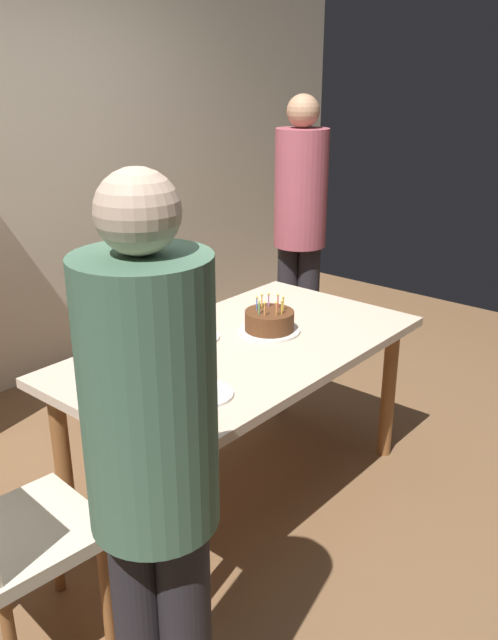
# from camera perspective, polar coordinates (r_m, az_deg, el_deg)

# --- Properties ---
(ground) EXTENTS (6.40, 6.40, 0.00)m
(ground) POSITION_cam_1_polar(r_m,az_deg,el_deg) (3.24, -0.59, -14.40)
(ground) COLOR brown
(dining_table) EXTENTS (1.64, 0.91, 0.75)m
(dining_table) POSITION_cam_1_polar(r_m,az_deg,el_deg) (2.91, -0.64, -3.78)
(dining_table) COLOR beige
(dining_table) RESTS_ON ground
(birthday_cake) EXTENTS (0.28, 0.28, 0.17)m
(birthday_cake) POSITION_cam_1_polar(r_m,az_deg,el_deg) (2.99, 1.81, -0.19)
(birthday_cake) COLOR silver
(birthday_cake) RESTS_ON dining_table
(plate_near_celebrant) EXTENTS (0.22, 0.22, 0.01)m
(plate_near_celebrant) POSITION_cam_1_polar(r_m,az_deg,el_deg) (2.45, -3.91, -6.36)
(plate_near_celebrant) COLOR white
(plate_near_celebrant) RESTS_ON dining_table
(plate_far_side) EXTENTS (0.22, 0.22, 0.01)m
(plate_far_side) POSITION_cam_1_polar(r_m,az_deg,el_deg) (2.94, -4.69, -1.50)
(plate_far_side) COLOR white
(plate_far_side) RESTS_ON dining_table
(fork_near_celebrant) EXTENTS (0.18, 0.05, 0.01)m
(fork_near_celebrant) POSITION_cam_1_polar(r_m,az_deg,el_deg) (2.36, -6.91, -7.64)
(fork_near_celebrant) COLOR silver
(fork_near_celebrant) RESTS_ON dining_table
(fork_far_side) EXTENTS (0.18, 0.03, 0.01)m
(fork_far_side) POSITION_cam_1_polar(r_m,az_deg,el_deg) (2.84, -6.81, -2.54)
(fork_far_side) COLOR silver
(fork_far_side) RESTS_ON dining_table
(chair_spindle_back) EXTENTS (0.52, 0.52, 0.95)m
(chair_spindle_back) POSITION_cam_1_polar(r_m,az_deg,el_deg) (3.56, -8.97, -2.80)
(chair_spindle_back) COLOR tan
(chair_spindle_back) RESTS_ON ground
(person_celebrant) EXTENTS (0.32, 0.32, 1.69)m
(person_celebrant) POSITION_cam_1_polar(r_m,az_deg,el_deg) (1.66, -8.27, -12.57)
(person_celebrant) COLOR #262328
(person_celebrant) RESTS_ON ground
(person_guest) EXTENTS (0.32, 0.32, 1.74)m
(person_guest) POSITION_cam_1_polar(r_m,az_deg,el_deg) (4.11, 4.43, 8.51)
(person_guest) COLOR #262328
(person_guest) RESTS_ON ground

